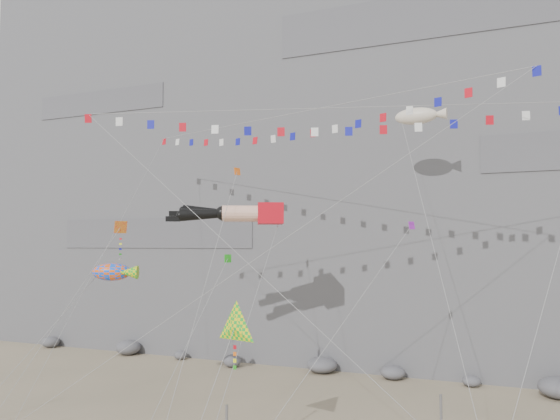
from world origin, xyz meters
name	(u,v)px	position (x,y,z in m)	size (l,w,h in m)	color
cliff	(361,119)	(0.00, 32.00, 25.00)	(80.00, 28.00, 50.00)	slate
talus_boulders	(322,366)	(0.00, 17.00, 0.60)	(60.00, 3.00, 1.20)	slate
legs_kite	(238,214)	(-2.81, 6.66, 13.04)	(9.86, 16.73, 20.17)	red
flag_banner_upper	(302,112)	(1.47, 8.13, 20.28)	(29.67, 16.12, 27.30)	red
flag_banner_lower	(332,108)	(4.91, 3.86, 19.22)	(30.00, 9.87, 22.01)	red
harlequin_kite	(120,228)	(-10.53, 3.50, 12.05)	(5.07, 7.84, 14.42)	red
fish_windsock	(111,272)	(-10.45, 2.55, 8.98)	(6.47, 9.02, 12.57)	#F9560C
delta_kite	(235,327)	(1.80, -2.98, 6.71)	(2.70, 5.50, 8.81)	yellow
blimp_windsock	(416,117)	(8.76, 12.70, 20.29)	(7.38, 16.05, 25.92)	beige
small_kite_a	(236,175)	(-2.82, 6.28, 15.74)	(2.57, 13.33, 20.51)	orange
small_kite_b	(409,230)	(9.08, 6.30, 11.80)	(7.21, 11.88, 17.74)	purple
small_kite_c	(227,261)	(-2.13, 3.62, 9.82)	(1.13, 11.16, 14.45)	green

